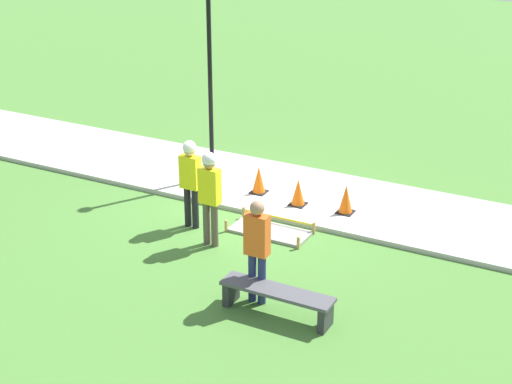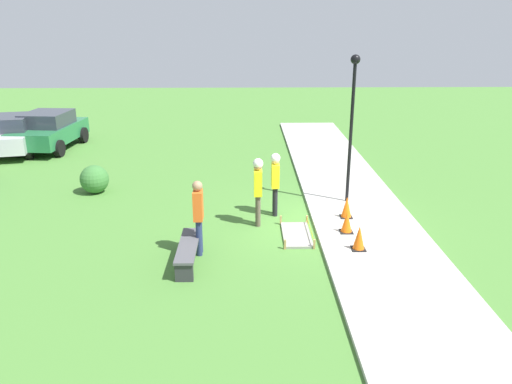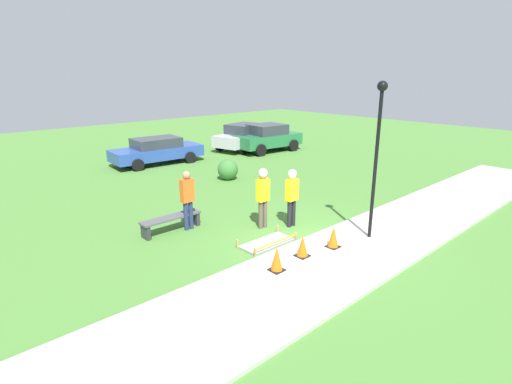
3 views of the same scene
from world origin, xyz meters
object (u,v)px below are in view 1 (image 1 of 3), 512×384
lamppost_near (210,57)px  traffic_cone_sidewalk_edge (259,180)px  traffic_cone_far_patch (298,192)px  worker_supervisor (210,190)px  bystander_in_orange_shirt (257,245)px  worker_assistant (190,176)px  park_bench (277,297)px  traffic_cone_near_patch (346,199)px

lamppost_near → traffic_cone_sidewalk_edge: bearing=168.4°
traffic_cone_far_patch → worker_supervisor: bearing=71.5°
worker_supervisor → bystander_in_orange_shirt: size_ratio=1.03×
worker_supervisor → traffic_cone_sidewalk_edge: bearing=-83.8°
traffic_cone_far_patch → worker_assistant: worker_assistant is taller
traffic_cone_far_patch → lamppost_near: 3.55m
park_bench → traffic_cone_sidewalk_edge: bearing=-58.8°
traffic_cone_far_patch → bystander_in_orange_shirt: 3.99m
traffic_cone_sidewalk_edge → bystander_in_orange_shirt: 4.54m
traffic_cone_far_patch → park_bench: size_ratio=0.30×
bystander_in_orange_shirt → lamppost_near: size_ratio=0.42×
traffic_cone_sidewalk_edge → lamppost_near: (1.37, -0.28, 2.54)m
traffic_cone_sidewalk_edge → bystander_in_orange_shirt: bearing=117.4°
worker_assistant → lamppost_near: bearing=-68.9°
traffic_cone_sidewalk_edge → lamppost_near: size_ratio=0.14×
traffic_cone_near_patch → lamppost_near: size_ratio=0.14×
worker_assistant → bystander_in_orange_shirt: 3.23m
traffic_cone_sidewalk_edge → park_bench: (-2.55, 4.21, -0.06)m
traffic_cone_near_patch → worker_supervisor: bearing=53.0°
worker_supervisor → lamppost_near: size_ratio=0.44×
worker_assistant → bystander_in_orange_shirt: (-2.55, 1.98, -0.05)m
park_bench → worker_assistant: size_ratio=1.04×
worker_assistant → worker_supervisor: bearing=145.9°
traffic_cone_far_patch → lamppost_near: bearing=-11.1°
worker_supervisor → bystander_in_orange_shirt: bearing=140.7°
traffic_cone_near_patch → bystander_in_orange_shirt: size_ratio=0.33×
traffic_cone_far_patch → traffic_cone_sidewalk_edge: (1.05, -0.20, 0.01)m
traffic_cone_far_patch → worker_supervisor: 2.58m
traffic_cone_far_patch → worker_assistant: 2.49m
traffic_cone_sidewalk_edge → park_bench: bearing=121.2°
traffic_cone_sidewalk_edge → park_bench: 4.93m
traffic_cone_near_patch → park_bench: 4.14m
worker_assistant → traffic_cone_far_patch: bearing=-130.4°
traffic_cone_near_patch → worker_assistant: size_ratio=0.33×
traffic_cone_far_patch → worker_supervisor: worker_supervisor is taller
traffic_cone_near_patch → traffic_cone_far_patch: size_ratio=1.06×
traffic_cone_near_patch → lamppost_near: (3.48, -0.38, 2.54)m
worker_supervisor → worker_assistant: size_ratio=1.03×
traffic_cone_far_patch → worker_assistant: (1.54, 1.81, 0.74)m
traffic_cone_sidewalk_edge → worker_assistant: worker_assistant is taller
park_bench → worker_assistant: worker_assistant is taller
park_bench → worker_supervisor: size_ratio=1.01×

